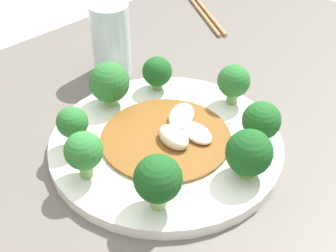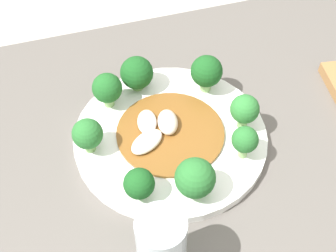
{
  "view_description": "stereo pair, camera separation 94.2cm",
  "coord_description": "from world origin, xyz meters",
  "px_view_note": "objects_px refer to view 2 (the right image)",
  "views": [
    {
      "loc": [
        0.33,
        0.39,
        1.17
      ],
      "look_at": [
        -0.0,
        0.04,
        0.8
      ],
      "focal_mm": 50.0,
      "sensor_mm": 36.0,
      "label": 1
    },
    {
      "loc": [
        -0.14,
        -0.41,
        1.35
      ],
      "look_at": [
        -0.0,
        0.04,
        0.8
      ],
      "focal_mm": 50.0,
      "sensor_mm": 36.0,
      "label": 2
    }
  ],
  "objects_px": {
    "broccoli_northeast": "(207,72)",
    "broccoli_southwest": "(139,184)",
    "broccoli_east": "(245,110)",
    "broccoli_west": "(88,134)",
    "stirfry_center": "(163,132)",
    "broccoli_north": "(137,73)",
    "drinking_glass": "(161,248)",
    "broccoli_northwest": "(107,89)",
    "plate": "(168,137)",
    "broccoli_south": "(194,179)",
    "broccoli_southeast": "(245,140)"
  },
  "relations": [
    {
      "from": "broccoli_south",
      "to": "broccoli_north",
      "type": "bearing_deg",
      "value": 95.28
    },
    {
      "from": "broccoli_east",
      "to": "stirfry_center",
      "type": "distance_m",
      "value": 0.13
    },
    {
      "from": "stirfry_center",
      "to": "broccoli_north",
      "type": "bearing_deg",
      "value": 95.9
    },
    {
      "from": "broccoli_northwest",
      "to": "broccoli_southwest",
      "type": "bearing_deg",
      "value": -88.99
    },
    {
      "from": "plate",
      "to": "broccoli_northeast",
      "type": "relative_size",
      "value": 4.48
    },
    {
      "from": "broccoli_north",
      "to": "stirfry_center",
      "type": "relative_size",
      "value": 0.37
    },
    {
      "from": "broccoli_east",
      "to": "broccoli_northeast",
      "type": "xyz_separation_m",
      "value": [
        -0.03,
        0.1,
        0.0
      ]
    },
    {
      "from": "broccoli_south",
      "to": "broccoli_north",
      "type": "distance_m",
      "value": 0.23
    },
    {
      "from": "broccoli_southwest",
      "to": "broccoli_northwest",
      "type": "distance_m",
      "value": 0.19
    },
    {
      "from": "broccoli_northeast",
      "to": "broccoli_northwest",
      "type": "height_order",
      "value": "broccoli_northeast"
    },
    {
      "from": "broccoli_west",
      "to": "broccoli_south",
      "type": "height_order",
      "value": "broccoli_south"
    },
    {
      "from": "broccoli_east",
      "to": "stirfry_center",
      "type": "xyz_separation_m",
      "value": [
        -0.13,
        0.02,
        -0.03
      ]
    },
    {
      "from": "plate",
      "to": "broccoli_northwest",
      "type": "bearing_deg",
      "value": 129.47
    },
    {
      "from": "broccoli_west",
      "to": "broccoli_northeast",
      "type": "bearing_deg",
      "value": 18.24
    },
    {
      "from": "stirfry_center",
      "to": "broccoli_southeast",
      "type": "bearing_deg",
      "value": -36.2
    },
    {
      "from": "broccoli_west",
      "to": "drinking_glass",
      "type": "height_order",
      "value": "drinking_glass"
    },
    {
      "from": "broccoli_northeast",
      "to": "broccoli_north",
      "type": "height_order",
      "value": "broccoli_northeast"
    },
    {
      "from": "broccoli_west",
      "to": "broccoli_southeast",
      "type": "distance_m",
      "value": 0.23
    },
    {
      "from": "broccoli_southeast",
      "to": "drinking_glass",
      "type": "distance_m",
      "value": 0.21
    },
    {
      "from": "broccoli_west",
      "to": "broccoli_east",
      "type": "bearing_deg",
      "value": -5.79
    },
    {
      "from": "broccoli_north",
      "to": "plate",
      "type": "bearing_deg",
      "value": -80.5
    },
    {
      "from": "plate",
      "to": "broccoli_northwest",
      "type": "distance_m",
      "value": 0.13
    },
    {
      "from": "plate",
      "to": "broccoli_south",
      "type": "height_order",
      "value": "broccoli_south"
    },
    {
      "from": "broccoli_southwest",
      "to": "stirfry_center",
      "type": "xyz_separation_m",
      "value": [
        0.06,
        0.1,
        -0.02
      ]
    },
    {
      "from": "plate",
      "to": "broccoli_north",
      "type": "relative_size",
      "value": 4.9
    },
    {
      "from": "broccoli_east",
      "to": "broccoli_northwest",
      "type": "bearing_deg",
      "value": 150.77
    },
    {
      "from": "broccoli_southeast",
      "to": "stirfry_center",
      "type": "bearing_deg",
      "value": 143.8
    },
    {
      "from": "broccoli_south",
      "to": "drinking_glass",
      "type": "bearing_deg",
      "value": -129.59
    },
    {
      "from": "drinking_glass",
      "to": "broccoli_northwest",
      "type": "bearing_deg",
      "value": 90.75
    },
    {
      "from": "broccoli_east",
      "to": "broccoli_northwest",
      "type": "height_order",
      "value": "same"
    },
    {
      "from": "broccoli_north",
      "to": "broccoli_southwest",
      "type": "bearing_deg",
      "value": -103.89
    },
    {
      "from": "broccoli_southeast",
      "to": "plate",
      "type": "bearing_deg",
      "value": 142.82
    },
    {
      "from": "stirfry_center",
      "to": "broccoli_west",
      "type": "bearing_deg",
      "value": 178.08
    },
    {
      "from": "broccoli_northeast",
      "to": "stirfry_center",
      "type": "height_order",
      "value": "broccoli_northeast"
    },
    {
      "from": "plate",
      "to": "broccoli_west",
      "type": "relative_size",
      "value": 5.08
    },
    {
      "from": "broccoli_northeast",
      "to": "broccoli_southwest",
      "type": "xyz_separation_m",
      "value": [
        -0.16,
        -0.17,
        -0.01
      ]
    },
    {
      "from": "broccoli_west",
      "to": "broccoli_southwest",
      "type": "height_order",
      "value": "broccoli_west"
    },
    {
      "from": "broccoli_east",
      "to": "drinking_glass",
      "type": "bearing_deg",
      "value": -135.81
    },
    {
      "from": "broccoli_east",
      "to": "broccoli_southwest",
      "type": "xyz_separation_m",
      "value": [
        -0.19,
        -0.08,
        -0.01
      ]
    },
    {
      "from": "broccoli_west",
      "to": "broccoli_southwest",
      "type": "xyz_separation_m",
      "value": [
        0.05,
        -0.1,
        -0.01
      ]
    },
    {
      "from": "broccoli_northeast",
      "to": "broccoli_west",
      "type": "xyz_separation_m",
      "value": [
        -0.22,
        -0.07,
        -0.0
      ]
    },
    {
      "from": "stirfry_center",
      "to": "broccoli_southwest",
      "type": "bearing_deg",
      "value": -122.8
    },
    {
      "from": "broccoli_east",
      "to": "broccoli_west",
      "type": "relative_size",
      "value": 1.03
    },
    {
      "from": "broccoli_west",
      "to": "broccoli_southeast",
      "type": "relative_size",
      "value": 1.04
    },
    {
      "from": "drinking_glass",
      "to": "plate",
      "type": "bearing_deg",
      "value": 70.67
    },
    {
      "from": "broccoli_west",
      "to": "broccoli_northwest",
      "type": "xyz_separation_m",
      "value": [
        0.05,
        0.08,
        0.0
      ]
    },
    {
      "from": "broccoli_northeast",
      "to": "broccoli_north",
      "type": "bearing_deg",
      "value": 161.1
    },
    {
      "from": "broccoli_south",
      "to": "broccoli_northwest",
      "type": "xyz_separation_m",
      "value": [
        -0.08,
        0.21,
        0.0
      ]
    },
    {
      "from": "broccoli_west",
      "to": "broccoli_southeast",
      "type": "bearing_deg",
      "value": -20.0
    },
    {
      "from": "broccoli_east",
      "to": "drinking_glass",
      "type": "distance_m",
      "value": 0.27
    }
  ]
}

